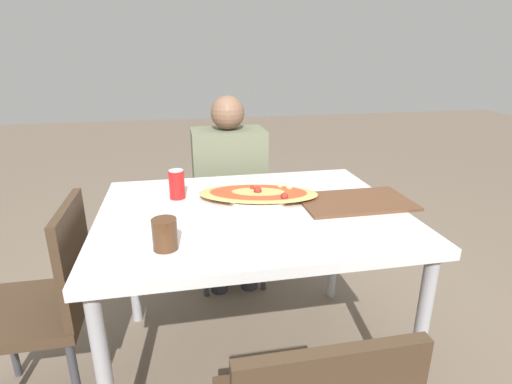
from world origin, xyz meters
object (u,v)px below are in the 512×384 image
object	(u,v)px
chair_side_left	(47,298)
pizza_main	(259,194)
dining_table	(252,226)
person_seated	(230,179)
soda_can	(177,184)
chair_far_seated	(228,203)
drink_glass	(165,234)

from	to	relation	value
chair_side_left	pizza_main	distance (m)	0.91
dining_table	person_seated	distance (m)	0.68
soda_can	chair_far_seated	bearing A→B (deg)	64.22
dining_table	pizza_main	size ratio (longest dim) A/B	2.18
dining_table	chair_far_seated	bearing A→B (deg)	89.71
chair_side_left	soda_can	bearing A→B (deg)	-63.73
dining_table	pizza_main	bearing A→B (deg)	64.69
pizza_main	dining_table	bearing A→B (deg)	-115.31
chair_side_left	person_seated	distance (m)	1.10
dining_table	soda_can	distance (m)	0.37
dining_table	drink_glass	bearing A→B (deg)	-140.13
chair_far_seated	chair_side_left	xyz separation A→B (m)	(-0.79, -0.85, 0.00)
chair_far_seated	chair_side_left	world-z (taller)	same
chair_side_left	person_seated	world-z (taller)	person_seated
chair_far_seated	person_seated	xyz separation A→B (m)	(-0.00, -0.11, 0.18)
chair_far_seated	chair_side_left	size ratio (longest dim) A/B	1.00
chair_side_left	chair_far_seated	bearing A→B (deg)	-42.97
chair_far_seated	person_seated	distance (m)	0.21
pizza_main	drink_glass	size ratio (longest dim) A/B	5.37
dining_table	chair_side_left	size ratio (longest dim) A/B	1.42
drink_glass	chair_far_seated	bearing A→B (deg)	72.63
soda_can	dining_table	bearing A→B (deg)	-33.27
chair_side_left	soda_can	size ratio (longest dim) A/B	6.73
person_seated	pizza_main	xyz separation A→B (m)	(0.05, -0.57, 0.11)
soda_can	drink_glass	xyz separation A→B (m)	(-0.04, -0.46, -0.01)
chair_far_seated	drink_glass	size ratio (longest dim) A/B	8.24
soda_can	drink_glass	world-z (taller)	soda_can
chair_far_seated	soda_can	xyz separation A→B (m)	(-0.29, -0.60, 0.33)
drink_glass	chair_side_left	bearing A→B (deg)	154.71
person_seated	soda_can	world-z (taller)	person_seated
dining_table	chair_far_seated	world-z (taller)	chair_far_seated
chair_far_seated	soda_can	bearing A→B (deg)	64.22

